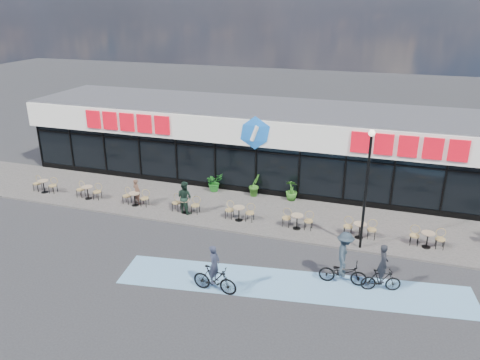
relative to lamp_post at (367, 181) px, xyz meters
The scene contains 21 objects.
ground 7.52m from the lamp_post, 160.04° to the right, with size 120.00×120.00×0.00m, color #28282B.
sidewalk 7.47m from the lamp_post, 160.84° to the left, with size 44.00×5.00×0.10m, color #635D58.
bike_lane 5.57m from the lamp_post, 121.53° to the right, with size 14.00×2.20×0.01m, color #6599C0.
building 9.97m from the lamp_post, 129.69° to the left, with size 30.60×6.57×4.75m.
lamp_post is the anchor object (origin of this frame).
bistro_set_0 18.38m from the lamp_post, behind, with size 1.54×0.62×0.90m.
bistro_set_1 15.43m from the lamp_post, behind, with size 1.54×0.62×0.90m.
bistro_set_2 12.50m from the lamp_post, behind, with size 1.54×0.62×0.90m.
bistro_set_3 9.61m from the lamp_post, behind, with size 1.54×0.62×0.90m.
bistro_set_4 6.82m from the lamp_post, behind, with size 1.54×0.62×0.90m.
bistro_set_5 4.32m from the lamp_post, 161.74° to the left, with size 1.54×0.62×0.90m.
bistro_set_6 2.98m from the lamp_post, 96.94° to the left, with size 1.54×0.62×0.90m.
bistro_set_7 4.14m from the lamp_post, 19.73° to the left, with size 1.54×0.62×0.90m.
potted_plant_left 10.12m from the lamp_post, 153.95° to the left, with size 0.98×0.85×1.09m, color #1F6F1F.
potted_plant_mid 6.58m from the lamp_post, 133.59° to the left, with size 0.66×0.66×1.17m, color #2D641C.
potted_plant_right 8.06m from the lamp_post, 145.58° to the left, with size 0.71×0.57×1.29m, color #347020.
patron_left 12.46m from the lamp_post, behind, with size 0.52×0.34×1.43m, color brown.
patron_right 9.50m from the lamp_post, behind, with size 0.85×0.67×1.76m, color black.
cyclist_a 3.89m from the lamp_post, 98.52° to the right, with size 1.93×1.21×2.27m.
cyclist_b 4.17m from the lamp_post, 71.74° to the right, with size 1.62×0.82×2.01m.
cyclist_c 7.73m from the lamp_post, 134.65° to the right, with size 1.88×0.67×2.01m.
Camera 1 is at (6.96, -17.27, 10.65)m, focal length 35.00 mm.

